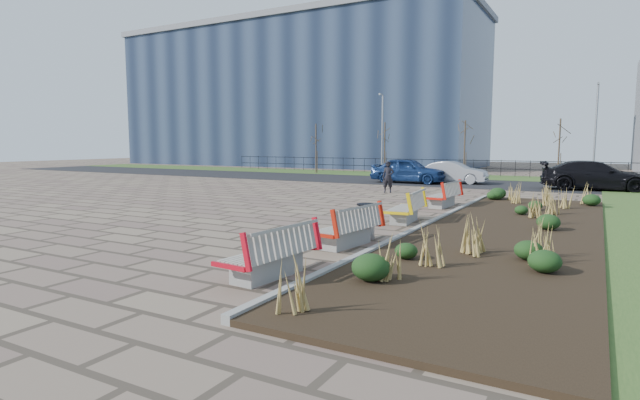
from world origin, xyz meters
The scene contains 22 objects.
ground centered at (0.00, 0.00, 0.00)m, with size 120.00×120.00×0.00m, color #74624F.
planting_bed centered at (6.25, 5.00, 0.05)m, with size 4.50×18.00×0.10m, color black.
planting_curb centered at (3.92, 5.00, 0.07)m, with size 0.16×18.00×0.15m, color gray.
grass_verge_far centered at (0.00, 28.00, 0.02)m, with size 80.00×5.00×0.04m, color #33511E.
road centered at (0.00, 22.00, 0.01)m, with size 80.00×7.00×0.02m, color black.
bench_a centered at (3.00, -1.68, 0.50)m, with size 0.90×2.10×1.00m, color red, non-canonical shape.
bench_b centered at (3.00, 1.57, 0.50)m, with size 0.90×2.10×1.00m, color #B71D0C, non-canonical shape.
bench_c centered at (3.00, 5.77, 0.50)m, with size 0.90×2.10×1.00m, color yellow, non-canonical shape.
bench_d centered at (3.00, 10.11, 0.50)m, with size 0.90×2.10×1.00m, color red, non-canonical shape.
litter_bin centered at (3.04, 2.71, 0.45)m, with size 0.47×0.47×0.90m, color #B2B2B7.
pedestrian centered at (-0.91, 14.33, 0.79)m, with size 0.58×0.38×1.58m, color black.
car_blue centered at (-2.02, 20.52, 0.80)m, with size 1.84×4.56×1.55m, color navy.
car_silver centered at (0.49, 21.66, 0.69)m, with size 1.41×4.05×1.33m, color #94959B.
car_black centered at (8.14, 20.70, 0.79)m, with size 2.16×5.30×1.54m, color black.
tree_a centered at (-12.00, 26.50, 2.04)m, with size 1.40×1.40×4.00m, color #4C3D2D, non-canonical shape.
tree_b centered at (-6.00, 26.50, 2.04)m, with size 1.40×1.40×4.00m, color #4C3D2D, non-canonical shape.
tree_c centered at (0.00, 26.50, 2.04)m, with size 1.40×1.40×4.00m, color #4C3D2D, non-canonical shape.
tree_d centered at (6.00, 26.50, 2.04)m, with size 1.40×1.40×4.00m, color #4C3D2D, non-canonical shape.
lamp_west centered at (-6.00, 26.00, 3.04)m, with size 0.24×0.60×6.00m, color gray, non-canonical shape.
lamp_east centered at (8.00, 26.00, 3.04)m, with size 0.24×0.60×6.00m, color gray, non-canonical shape.
railing_fence centered at (0.00, 29.50, 0.64)m, with size 44.00×0.10×1.20m, color black, non-canonical shape.
building_glass centered at (-22.00, 40.00, 7.50)m, with size 40.00×14.00×15.00m, color #192338.
Camera 1 is at (8.27, -9.12, 2.50)m, focal length 28.00 mm.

